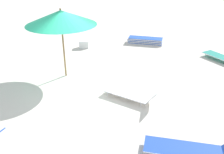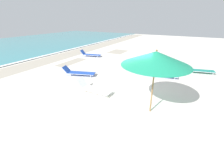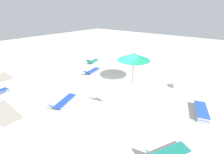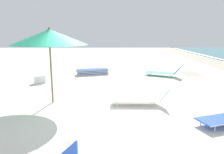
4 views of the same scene
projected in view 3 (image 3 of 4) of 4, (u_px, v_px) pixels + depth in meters
name	position (u px, v px, depth m)	size (l,w,h in m)	color
ground_plane	(115.00, 87.00, 12.13)	(60.00, 60.00, 0.16)	silver
beach_umbrella	(134.00, 57.00, 11.68)	(2.58, 2.58, 2.63)	olive
lounger_stack	(201.00, 111.00, 8.83)	(1.13, 1.97, 0.32)	blue
sun_lounger_under_umbrella	(63.00, 102.00, 9.65)	(1.28, 2.26, 0.60)	blue
sun_lounger_beside_umbrella	(93.00, 61.00, 17.38)	(1.07, 2.09, 0.63)	#1E8475
sun_lounger_near_water_left	(106.00, 95.00, 10.44)	(0.65, 1.95, 0.63)	white
sun_lounger_mid_beach_solo	(168.00, 154.00, 6.16)	(1.49, 2.05, 0.62)	#1E8475
sun_lounger_mid_beach_pair_a	(92.00, 71.00, 14.61)	(0.94, 2.19, 0.54)	blue
cooler_box	(175.00, 85.00, 11.84)	(0.58, 0.61, 0.37)	white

